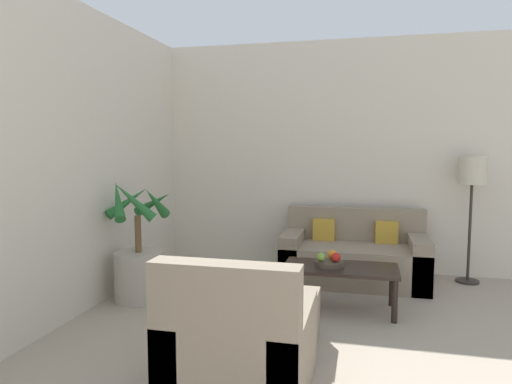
% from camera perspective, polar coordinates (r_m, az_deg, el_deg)
% --- Properties ---
extents(wall_back, '(7.74, 0.06, 2.70)m').
position_cam_1_polar(wall_back, '(5.53, 20.52, 4.14)').
color(wall_back, beige).
rests_on(wall_back, ground_plane).
extents(potted_palm, '(0.64, 0.63, 1.18)m').
position_cam_1_polar(potted_palm, '(4.54, -14.43, -8.43)').
color(potted_palm, '#ADA393').
rests_on(potted_palm, ground_plane).
extents(sofa_loveseat, '(1.53, 0.80, 0.77)m').
position_cam_1_polar(sofa_loveseat, '(5.13, 12.14, -7.95)').
color(sofa_loveseat, gray).
rests_on(sofa_loveseat, ground_plane).
extents(floor_lamp, '(0.28, 0.28, 1.36)m').
position_cam_1_polar(floor_lamp, '(5.35, 25.40, 1.47)').
color(floor_lamp, '#2D2823').
rests_on(floor_lamp, ground_plane).
extents(coffee_table, '(1.01, 0.51, 0.40)m').
position_cam_1_polar(coffee_table, '(4.22, 10.48, -9.83)').
color(coffee_table, black).
rests_on(coffee_table, ground_plane).
extents(fruit_bowl, '(0.26, 0.26, 0.05)m').
position_cam_1_polar(fruit_bowl, '(4.19, 9.11, -8.82)').
color(fruit_bowl, '#42382D').
rests_on(fruit_bowl, coffee_table).
extents(apple_red, '(0.08, 0.08, 0.08)m').
position_cam_1_polar(apple_red, '(4.15, 9.97, -8.03)').
color(apple_red, red).
rests_on(apple_red, fruit_bowl).
extents(apple_green, '(0.08, 0.08, 0.08)m').
position_cam_1_polar(apple_green, '(4.15, 8.14, -8.03)').
color(apple_green, olive).
rests_on(apple_green, fruit_bowl).
extents(orange_fruit, '(0.08, 0.08, 0.08)m').
position_cam_1_polar(orange_fruit, '(4.25, 9.51, -7.70)').
color(orange_fruit, orange).
rests_on(orange_fruit, fruit_bowl).
extents(armchair, '(0.79, 0.86, 0.88)m').
position_cam_1_polar(armchair, '(2.83, -1.92, -19.11)').
color(armchair, gray).
rests_on(armchair, ground_plane).
extents(ottoman, '(0.62, 0.45, 0.37)m').
position_cam_1_polar(ottoman, '(3.57, 2.51, -15.31)').
color(ottoman, gray).
rests_on(ottoman, ground_plane).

